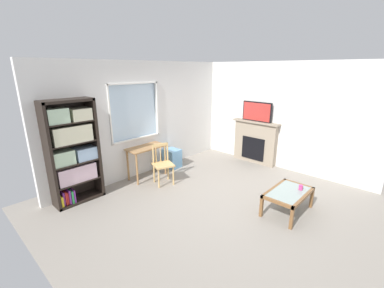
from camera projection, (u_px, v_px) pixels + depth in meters
name	position (u px, v px, depth m)	size (l,w,h in m)	color
ground	(217.00, 200.00, 5.01)	(5.99, 5.47, 0.02)	gray
wall_back_with_window	(146.00, 119.00, 6.12)	(4.99, 0.15, 2.67)	silver
wall_right	(280.00, 116.00, 6.40)	(0.12, 4.67, 2.67)	silver
bookshelf	(72.00, 150.00, 4.71)	(0.90, 0.38, 1.98)	black
desk_under_window	(147.00, 152.00, 5.88)	(0.92, 0.46, 0.76)	#A37547
wooden_chair	(163.00, 164.00, 5.62)	(0.53, 0.52, 0.90)	tan
plastic_drawer_unit	(172.00, 158.00, 6.61)	(0.35, 0.40, 0.48)	#72ADDB
fireplace	(255.00, 142.00, 6.89)	(0.26, 1.30, 1.15)	gray
tv	(257.00, 112.00, 6.64)	(0.06, 0.82, 0.51)	black
coffee_table	(288.00, 194.00, 4.50)	(0.96, 0.58, 0.41)	#8C9E99
sippy_cup	(301.00, 187.00, 4.53)	(0.07, 0.07, 0.09)	#DB3D84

